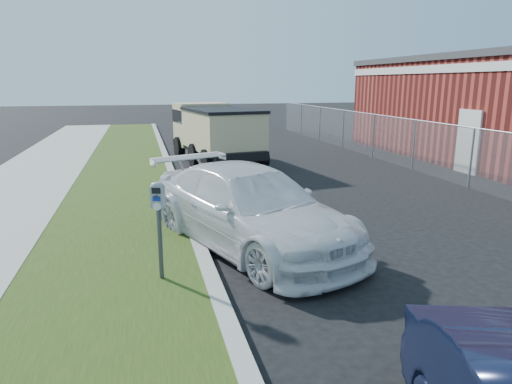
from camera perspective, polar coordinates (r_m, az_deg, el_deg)
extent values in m
plane|color=black|center=(8.84, 10.53, -7.27)|extent=(120.00, 120.00, 0.00)
cube|color=gray|center=(10.00, -8.12, -4.25)|extent=(0.25, 50.00, 0.15)
cube|color=#213D10|center=(9.98, -17.32, -4.84)|extent=(3.00, 50.00, 0.13)
plane|color=slate|center=(17.48, 19.14, 5.56)|extent=(0.00, 30.00, 30.00)
cylinder|color=gray|center=(17.39, 19.37, 8.49)|extent=(0.04, 30.00, 0.04)
cylinder|color=gray|center=(15.09, 25.32, 3.84)|extent=(0.06, 0.06, 1.80)
cylinder|color=gray|center=(17.48, 19.14, 5.56)|extent=(0.06, 0.06, 1.80)
cylinder|color=gray|center=(20.04, 14.46, 6.81)|extent=(0.06, 0.06, 1.80)
cylinder|color=gray|center=(22.70, 10.85, 7.74)|extent=(0.06, 0.06, 1.80)
cylinder|color=gray|center=(25.44, 7.99, 8.45)|extent=(0.06, 0.06, 1.80)
cylinder|color=gray|center=(28.23, 5.69, 9.01)|extent=(0.06, 0.06, 1.80)
cylinder|color=gray|center=(31.06, 3.79, 9.46)|extent=(0.06, 0.06, 1.80)
cube|color=silver|center=(19.01, 21.96, 14.10)|extent=(0.06, 14.00, 0.30)
cube|color=silver|center=(17.51, 24.97, 5.71)|extent=(0.08, 1.10, 2.20)
cylinder|color=#3F4247|center=(7.20, -11.89, -6.32)|extent=(0.09, 0.09, 1.11)
cube|color=gray|center=(6.99, -12.18, -0.59)|extent=(0.23, 0.19, 0.33)
ellipsoid|color=gray|center=(6.95, -12.25, 0.74)|extent=(0.24, 0.20, 0.13)
cube|color=black|center=(6.89, -12.39, 0.15)|extent=(0.13, 0.05, 0.09)
cube|color=navy|center=(6.92, -12.33, -0.82)|extent=(0.12, 0.05, 0.08)
cylinder|color=silver|center=(6.96, -12.28, -1.79)|extent=(0.12, 0.05, 0.12)
cube|color=#3F4247|center=(6.92, -12.35, -0.55)|extent=(0.04, 0.02, 0.06)
imported|color=silver|center=(8.84, -1.09, -1.84)|extent=(3.91, 5.67, 1.52)
cube|color=black|center=(17.97, -4.94, 5.62)|extent=(2.79, 5.89, 0.31)
cube|color=tan|center=(19.82, -6.85, 8.44)|extent=(2.30, 1.89, 1.77)
cube|color=black|center=(19.80, -6.88, 9.46)|extent=(2.33, 1.92, 0.53)
cube|color=tan|center=(17.22, -4.25, 7.73)|extent=(2.67, 4.00, 1.42)
cube|color=black|center=(17.16, -4.29, 10.17)|extent=(2.77, 4.10, 0.11)
cube|color=black|center=(20.71, -7.45, 6.42)|extent=(2.12, 0.46, 0.27)
cylinder|color=black|center=(19.58, -9.57, 5.55)|extent=(0.42, 0.92, 0.88)
cylinder|color=black|center=(20.15, -3.91, 5.93)|extent=(0.42, 0.92, 0.88)
cylinder|color=black|center=(17.29, -7.68, 4.57)|extent=(0.42, 0.92, 0.88)
cylinder|color=black|center=(17.93, -1.39, 5.01)|extent=(0.42, 0.92, 0.88)
cylinder|color=black|center=(15.78, -6.13, 3.76)|extent=(0.42, 0.92, 0.88)
cylinder|color=black|center=(16.48, 0.67, 4.25)|extent=(0.42, 0.92, 0.88)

